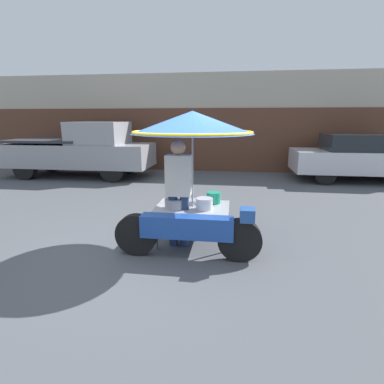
% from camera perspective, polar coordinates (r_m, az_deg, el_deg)
% --- Properties ---
extents(ground_plane, '(36.00, 36.00, 0.00)m').
position_cam_1_polar(ground_plane, '(4.70, -5.52, -11.18)').
color(ground_plane, '#4C4F54').
extents(shopfront_building, '(28.00, 2.06, 3.65)m').
position_cam_1_polar(shopfront_building, '(12.66, 3.38, 12.99)').
color(shopfront_building, '#B2A893').
rests_on(shopfront_building, ground).
extents(vendor_motorcycle_cart, '(2.14, 1.87, 2.10)m').
position_cam_1_polar(vendor_motorcycle_cart, '(4.57, 0.03, 9.27)').
color(vendor_motorcycle_cart, black).
rests_on(vendor_motorcycle_cart, ground).
extents(vendor_person, '(0.38, 0.22, 1.68)m').
position_cam_1_polar(vendor_person, '(4.60, -2.59, 0.78)').
color(vendor_person, navy).
rests_on(vendor_person, ground).
extents(parked_car, '(4.52, 1.72, 1.51)m').
position_cam_1_polar(parked_car, '(11.14, 29.98, 5.73)').
color(parked_car, black).
rests_on(parked_car, ground).
extents(pickup_truck, '(5.09, 1.82, 1.88)m').
position_cam_1_polar(pickup_truck, '(11.14, -20.26, 7.44)').
color(pickup_truck, black).
rests_on(pickup_truck, ground).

